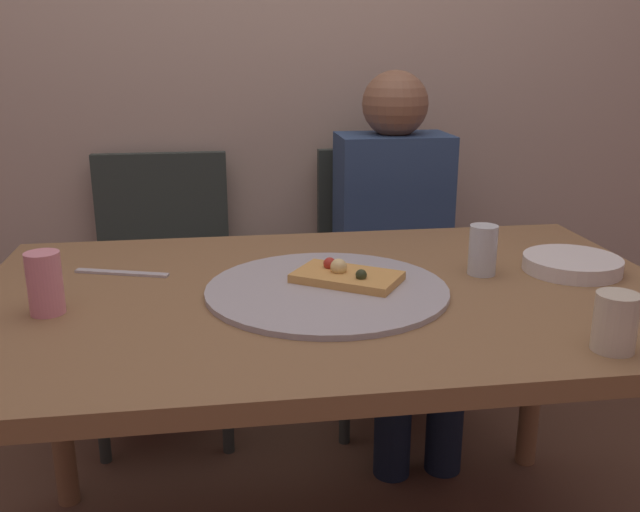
{
  "coord_description": "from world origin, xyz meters",
  "views": [
    {
      "loc": [
        -0.22,
        -1.37,
        1.24
      ],
      "look_at": [
        -0.01,
        0.08,
        0.8
      ],
      "focal_mm": 38.99,
      "sensor_mm": 36.0,
      "label": 1
    }
  ],
  "objects_px": {
    "pizza_slice_last": "(346,276)",
    "plate_stack": "(572,264)",
    "dining_table": "(330,324)",
    "chair_left": "(164,275)",
    "tumbler_near": "(483,250)",
    "soda_can": "(45,283)",
    "chair_right": "(386,265)",
    "guest_in_sweater": "(398,241)",
    "table_knife": "(122,273)",
    "tumbler_far": "(615,322)",
    "pizza_tray": "(327,290)"
  },
  "relations": [
    {
      "from": "table_knife",
      "to": "chair_left",
      "type": "bearing_deg",
      "value": 105.58
    },
    {
      "from": "tumbler_near",
      "to": "table_knife",
      "type": "xyz_separation_m",
      "value": [
        -0.8,
        0.12,
        -0.05
      ]
    },
    {
      "from": "pizza_tray",
      "to": "soda_can",
      "type": "xyz_separation_m",
      "value": [
        -0.55,
        -0.04,
        0.05
      ]
    },
    {
      "from": "pizza_tray",
      "to": "guest_in_sweater",
      "type": "bearing_deg",
      "value": 64.7
    },
    {
      "from": "dining_table",
      "to": "guest_in_sweater",
      "type": "relative_size",
      "value": 1.27
    },
    {
      "from": "tumbler_far",
      "to": "pizza_slice_last",
      "type": "bearing_deg",
      "value": 134.97
    },
    {
      "from": "tumbler_near",
      "to": "pizza_slice_last",
      "type": "bearing_deg",
      "value": -173.26
    },
    {
      "from": "pizza_tray",
      "to": "soda_can",
      "type": "relative_size",
      "value": 4.16
    },
    {
      "from": "dining_table",
      "to": "tumbler_far",
      "type": "relative_size",
      "value": 14.74
    },
    {
      "from": "pizza_slice_last",
      "to": "tumbler_near",
      "type": "relative_size",
      "value": 2.26
    },
    {
      "from": "dining_table",
      "to": "guest_in_sweater",
      "type": "distance_m",
      "value": 0.79
    },
    {
      "from": "table_knife",
      "to": "tumbler_near",
      "type": "bearing_deg",
      "value": 9.98
    },
    {
      "from": "soda_can",
      "to": "chair_left",
      "type": "height_order",
      "value": "chair_left"
    },
    {
      "from": "plate_stack",
      "to": "guest_in_sweater",
      "type": "height_order",
      "value": "guest_in_sweater"
    },
    {
      "from": "dining_table",
      "to": "guest_in_sweater",
      "type": "height_order",
      "value": "guest_in_sweater"
    },
    {
      "from": "tumbler_far",
      "to": "tumbler_near",
      "type": "bearing_deg",
      "value": 99.28
    },
    {
      "from": "chair_right",
      "to": "guest_in_sweater",
      "type": "relative_size",
      "value": 0.77
    },
    {
      "from": "tumbler_far",
      "to": "table_knife",
      "type": "height_order",
      "value": "tumbler_far"
    },
    {
      "from": "soda_can",
      "to": "chair_left",
      "type": "relative_size",
      "value": 0.14
    },
    {
      "from": "dining_table",
      "to": "soda_can",
      "type": "xyz_separation_m",
      "value": [
        -0.56,
        -0.06,
        0.14
      ]
    },
    {
      "from": "pizza_tray",
      "to": "tumbler_far",
      "type": "relative_size",
      "value": 5.04
    },
    {
      "from": "dining_table",
      "to": "plate_stack",
      "type": "relative_size",
      "value": 6.76
    },
    {
      "from": "pizza_slice_last",
      "to": "chair_right",
      "type": "xyz_separation_m",
      "value": [
        0.3,
        0.85,
        -0.26
      ]
    },
    {
      "from": "tumbler_near",
      "to": "soda_can",
      "type": "distance_m",
      "value": 0.92
    },
    {
      "from": "tumbler_near",
      "to": "tumbler_far",
      "type": "bearing_deg",
      "value": -80.72
    },
    {
      "from": "tumbler_far",
      "to": "chair_right",
      "type": "height_order",
      "value": "chair_right"
    },
    {
      "from": "pizza_slice_last",
      "to": "tumbler_far",
      "type": "xyz_separation_m",
      "value": [
        0.39,
        -0.39,
        0.03
      ]
    },
    {
      "from": "tumbler_far",
      "to": "chair_right",
      "type": "xyz_separation_m",
      "value": [
        -0.09,
        1.24,
        -0.28
      ]
    },
    {
      "from": "soda_can",
      "to": "table_knife",
      "type": "xyz_separation_m",
      "value": [
        0.11,
        0.23,
        -0.06
      ]
    },
    {
      "from": "pizza_slice_last",
      "to": "plate_stack",
      "type": "relative_size",
      "value": 1.16
    },
    {
      "from": "table_knife",
      "to": "chair_right",
      "type": "distance_m",
      "value": 1.07
    },
    {
      "from": "tumbler_near",
      "to": "soda_can",
      "type": "relative_size",
      "value": 0.92
    },
    {
      "from": "dining_table",
      "to": "table_knife",
      "type": "bearing_deg",
      "value": 159.29
    },
    {
      "from": "tumbler_near",
      "to": "chair_left",
      "type": "bearing_deg",
      "value": 133.68
    },
    {
      "from": "dining_table",
      "to": "chair_left",
      "type": "xyz_separation_m",
      "value": [
        -0.42,
        0.86,
        -0.15
      ]
    },
    {
      "from": "tumbler_far",
      "to": "soda_can",
      "type": "height_order",
      "value": "soda_can"
    },
    {
      "from": "tumbler_near",
      "to": "plate_stack",
      "type": "relative_size",
      "value": 0.51
    },
    {
      "from": "soda_can",
      "to": "guest_in_sweater",
      "type": "distance_m",
      "value": 1.19
    },
    {
      "from": "dining_table",
      "to": "chair_left",
      "type": "relative_size",
      "value": 1.65
    },
    {
      "from": "pizza_slice_last",
      "to": "pizza_tray",
      "type": "bearing_deg",
      "value": -143.42
    },
    {
      "from": "pizza_slice_last",
      "to": "chair_left",
      "type": "bearing_deg",
      "value": 118.27
    },
    {
      "from": "tumbler_far",
      "to": "chair_right",
      "type": "relative_size",
      "value": 0.11
    },
    {
      "from": "dining_table",
      "to": "pizza_slice_last",
      "type": "height_order",
      "value": "pizza_slice_last"
    },
    {
      "from": "plate_stack",
      "to": "guest_in_sweater",
      "type": "bearing_deg",
      "value": 109.05
    },
    {
      "from": "tumbler_near",
      "to": "tumbler_far",
      "type": "distance_m",
      "value": 0.43
    },
    {
      "from": "dining_table",
      "to": "tumbler_near",
      "type": "distance_m",
      "value": 0.38
    },
    {
      "from": "chair_left",
      "to": "dining_table",
      "type": "bearing_deg",
      "value": 115.85
    },
    {
      "from": "tumbler_near",
      "to": "tumbler_far",
      "type": "relative_size",
      "value": 1.12
    },
    {
      "from": "table_knife",
      "to": "pizza_slice_last",
      "type": "bearing_deg",
      "value": 0.69
    },
    {
      "from": "soda_can",
      "to": "guest_in_sweater",
      "type": "height_order",
      "value": "guest_in_sweater"
    }
  ]
}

